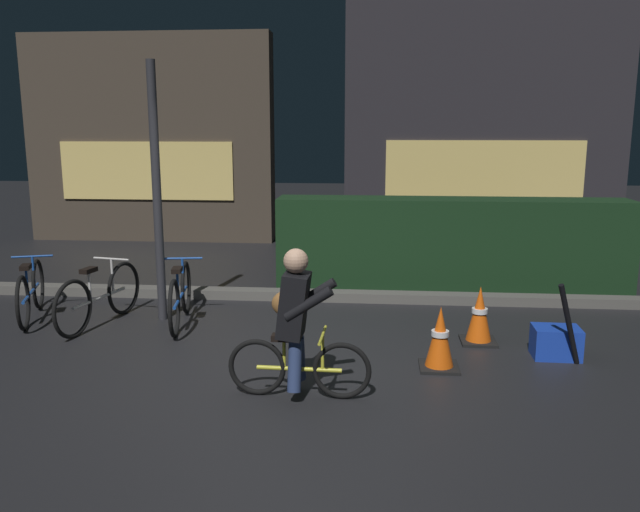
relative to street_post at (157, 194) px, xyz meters
The scene contains 14 objects.
ground_plane 2.53m from the street_post, 35.41° to the right, with size 40.00×40.00×0.00m, color black.
sidewalk_curb 2.41m from the street_post, 30.64° to the left, with size 12.00×0.24×0.12m, color #56544F.
hedge_row 4.06m from the street_post, 28.58° to the left, with size 4.80×0.70×1.23m, color black.
storefront_left 5.66m from the street_post, 110.14° to the left, with size 4.79×0.54×3.94m.
storefront_right 7.57m from the street_post, 53.09° to the left, with size 5.39×0.54×5.05m.
street_post is the anchor object (origin of this frame).
parked_bike_leftmost 1.90m from the street_post, behind, with size 0.57×1.45×0.70m.
parked_bike_left_mid 1.31m from the street_post, 155.24° to the right, with size 0.46×1.54×0.72m.
parked_bike_center_left 1.17m from the street_post, 30.43° to the right, with size 0.46×1.54×0.72m.
traffic_cone_near 3.52m from the street_post, 23.05° to the right, with size 0.36×0.36×0.59m.
traffic_cone_far 3.75m from the street_post, ahead, with size 0.36×0.36×0.60m.
blue_crate 4.49m from the street_post, 12.08° to the right, with size 0.44×0.32×0.30m, color #193DB7.
cyclist 2.84m from the street_post, 48.04° to the right, with size 1.19×0.52×1.25m.
closed_umbrella 4.51m from the street_post, 15.18° to the right, with size 0.05×0.05×0.85m, color black.
Camera 1 is at (0.77, -5.81, 2.18)m, focal length 36.17 mm.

